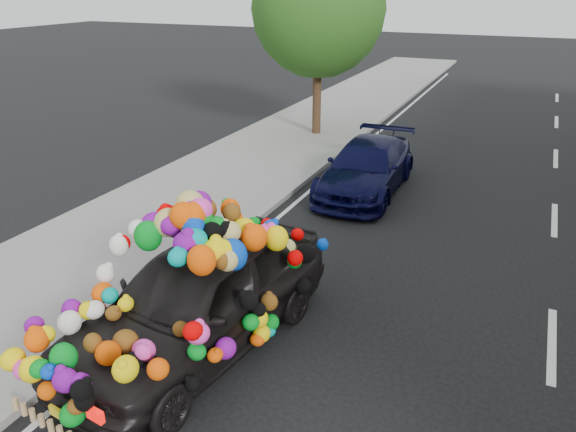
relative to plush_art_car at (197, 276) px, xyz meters
name	(u,v)px	position (x,y,z in m)	size (l,w,h in m)	color
ground	(320,292)	(1.04, 2.07, -1.13)	(100.00, 100.00, 0.00)	black
sidewalk	(117,244)	(-3.26, 2.07, -1.07)	(4.00, 60.00, 0.12)	gray
kerb	(201,262)	(-1.31, 2.07, -1.07)	(0.15, 60.00, 0.13)	gray
lane_markings	(552,344)	(4.64, 2.07, -1.13)	(6.00, 50.00, 0.01)	silver
tree_near_sidewalk	(319,9)	(-2.76, 11.57, 2.89)	(4.20, 4.20, 6.13)	#332114
plush_art_car	(197,276)	(0.00, 0.00, 0.00)	(2.90, 5.05, 2.21)	black
navy_sedan	(367,167)	(0.31, 7.11, -0.51)	(1.74, 4.28, 1.24)	black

